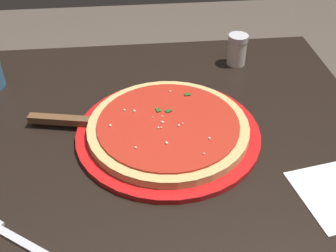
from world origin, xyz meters
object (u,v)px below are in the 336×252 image
object	(u,v)px
pizza	(168,126)
fork	(21,241)
parmesan_shaker	(237,49)
pizza_server	(82,122)
serving_plate	(168,132)

from	to	relation	value
pizza	fork	bearing A→B (deg)	-136.60
parmesan_shaker	fork	bearing A→B (deg)	-131.88
pizza_server	pizza	bearing A→B (deg)	-11.88
pizza_server	fork	bearing A→B (deg)	-106.20
pizza	pizza_server	size ratio (longest dim) A/B	1.34
fork	serving_plate	bearing A→B (deg)	43.39
fork	parmesan_shaker	xyz separation A→B (m)	(0.43, 0.47, 0.04)
parmesan_shaker	pizza	bearing A→B (deg)	-127.01
fork	parmesan_shaker	bearing A→B (deg)	48.12
fork	pizza_server	bearing A→B (deg)	73.80
serving_plate	parmesan_shaker	distance (m)	0.32
pizza	pizza_server	world-z (taller)	pizza
serving_plate	pizza_server	distance (m)	0.17
serving_plate	fork	world-z (taller)	serving_plate
pizza	fork	size ratio (longest dim) A/B	1.86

